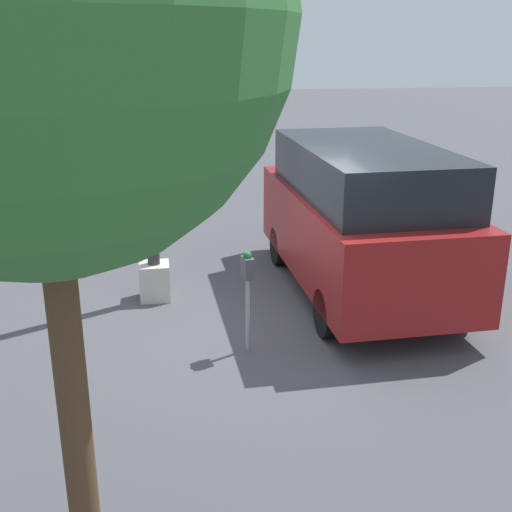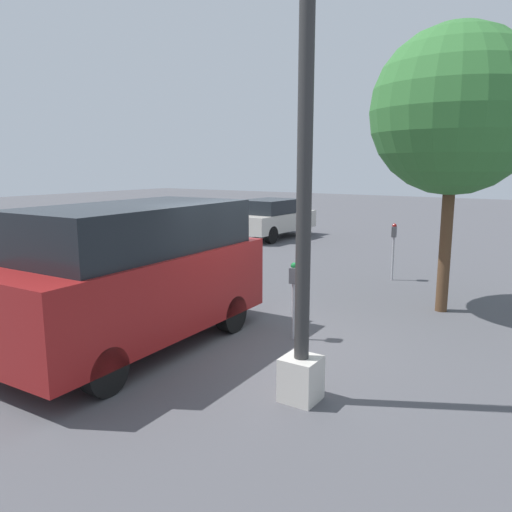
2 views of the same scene
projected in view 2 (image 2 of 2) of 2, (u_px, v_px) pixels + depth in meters
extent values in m
plane|color=#4C4C51|center=(256.00, 342.00, 8.17)|extent=(80.00, 80.00, 0.00)
cylinder|color=#9E9EA3|center=(293.00, 311.00, 8.24)|extent=(0.05, 0.05, 0.97)
cube|color=#47474C|center=(294.00, 275.00, 8.13)|extent=(0.22, 0.15, 0.26)
sphere|color=#14662D|center=(294.00, 266.00, 8.10)|extent=(0.11, 0.11, 0.11)
cylinder|color=#9E9EA3|center=(393.00, 259.00, 12.51)|extent=(0.05, 0.05, 1.10)
cube|color=#47474C|center=(394.00, 232.00, 12.38)|extent=(0.22, 0.15, 0.26)
sphere|color=maroon|center=(394.00, 226.00, 12.36)|extent=(0.11, 0.11, 0.11)
cube|color=beige|center=(301.00, 379.00, 6.13)|extent=(0.44, 0.44, 0.55)
cylinder|color=#2D2D2D|center=(305.00, 138.00, 5.61)|extent=(0.18, 0.18, 5.23)
cube|color=maroon|center=(132.00, 290.00, 7.80)|extent=(4.67, 2.20, 1.22)
cube|color=black|center=(135.00, 228.00, 7.72)|extent=(3.75, 2.00, 0.73)
cube|color=orange|center=(33.00, 379.00, 5.65)|extent=(0.08, 0.12, 0.20)
cylinder|color=black|center=(104.00, 371.00, 6.25)|extent=(0.65, 0.27, 0.64)
cylinder|color=black|center=(17.00, 345.00, 7.16)|extent=(0.65, 0.27, 0.64)
cylinder|color=black|center=(231.00, 314.00, 8.65)|extent=(0.65, 0.27, 0.64)
cylinder|color=black|center=(154.00, 299.00, 9.56)|extent=(0.65, 0.27, 0.64)
cube|color=#B7B2A8|center=(272.00, 221.00, 19.76)|extent=(4.11, 1.89, 0.68)
cube|color=black|center=(269.00, 206.00, 19.49)|extent=(2.28, 1.70, 0.54)
cube|color=orange|center=(286.00, 221.00, 21.72)|extent=(0.08, 0.12, 0.20)
cylinder|color=black|center=(273.00, 225.00, 21.28)|extent=(0.66, 0.23, 0.65)
cylinder|color=black|center=(305.00, 228.00, 20.40)|extent=(0.66, 0.23, 0.65)
cylinder|color=black|center=(237.00, 232.00, 19.25)|extent=(0.66, 0.23, 0.65)
cylinder|color=black|center=(271.00, 235.00, 18.37)|extent=(0.66, 0.23, 0.65)
cylinder|color=#513823|center=(445.00, 242.00, 9.70)|extent=(0.23, 0.23, 2.76)
sphere|color=#337033|center=(455.00, 111.00, 9.25)|extent=(3.12, 3.12, 3.12)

